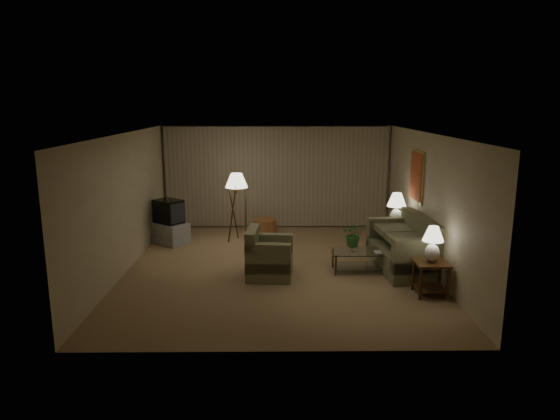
{
  "coord_description": "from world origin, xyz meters",
  "views": [
    {
      "loc": [
        -0.05,
        -9.66,
        3.28
      ],
      "look_at": [
        0.06,
        0.6,
        1.07
      ],
      "focal_mm": 32.0,
      "sensor_mm": 36.0,
      "label": 1
    }
  ],
  "objects_px": {
    "armchair": "(270,258)",
    "side_table_near": "(431,272)",
    "tv_cabinet": "(170,233)",
    "table_lamp_far": "(397,206)",
    "ottoman": "(265,227)",
    "sofa": "(403,249)",
    "vase": "(353,247)",
    "crt_tv": "(169,211)",
    "side_table_far": "(395,234)",
    "floor_lamp": "(237,206)",
    "coffee_table": "(361,258)",
    "table_lamp_near": "(433,241)"
  },
  "relations": [
    {
      "from": "crt_tv",
      "to": "floor_lamp",
      "type": "xyz_separation_m",
      "value": [
        1.6,
        0.19,
        0.09
      ]
    },
    {
      "from": "sofa",
      "to": "side_table_near",
      "type": "bearing_deg",
      "value": 1.66
    },
    {
      "from": "table_lamp_near",
      "to": "tv_cabinet",
      "type": "distance_m",
      "value": 6.21
    },
    {
      "from": "tv_cabinet",
      "to": "crt_tv",
      "type": "relative_size",
      "value": 1.3
    },
    {
      "from": "armchair",
      "to": "side_table_far",
      "type": "distance_m",
      "value": 3.25
    },
    {
      "from": "crt_tv",
      "to": "side_table_far",
      "type": "bearing_deg",
      "value": 31.05
    },
    {
      "from": "armchair",
      "to": "table_lamp_far",
      "type": "distance_m",
      "value": 3.31
    },
    {
      "from": "armchair",
      "to": "tv_cabinet",
      "type": "distance_m",
      "value": 3.38
    },
    {
      "from": "sofa",
      "to": "vase",
      "type": "xyz_separation_m",
      "value": [
        -1.0,
        -0.1,
        0.06
      ]
    },
    {
      "from": "table_lamp_far",
      "to": "ottoman",
      "type": "bearing_deg",
      "value": 152.45
    },
    {
      "from": "side_table_far",
      "to": "table_lamp_near",
      "type": "height_order",
      "value": "table_lamp_near"
    },
    {
      "from": "side_table_near",
      "to": "coffee_table",
      "type": "bearing_deg",
      "value": 128.67
    },
    {
      "from": "side_table_far",
      "to": "coffee_table",
      "type": "bearing_deg",
      "value": -126.54
    },
    {
      "from": "sofa",
      "to": "crt_tv",
      "type": "height_order",
      "value": "crt_tv"
    },
    {
      "from": "side_table_near",
      "to": "table_lamp_near",
      "type": "height_order",
      "value": "table_lamp_near"
    },
    {
      "from": "crt_tv",
      "to": "ottoman",
      "type": "bearing_deg",
      "value": 58.84
    },
    {
      "from": "armchair",
      "to": "side_table_near",
      "type": "xyz_separation_m",
      "value": [
        2.8,
        -0.95,
        0.04
      ]
    },
    {
      "from": "sofa",
      "to": "side_table_far",
      "type": "relative_size",
      "value": 3.48
    },
    {
      "from": "armchair",
      "to": "crt_tv",
      "type": "bearing_deg",
      "value": 50.15
    },
    {
      "from": "tv_cabinet",
      "to": "ottoman",
      "type": "relative_size",
      "value": 1.77
    },
    {
      "from": "table_lamp_far",
      "to": "tv_cabinet",
      "type": "height_order",
      "value": "table_lamp_far"
    },
    {
      "from": "armchair",
      "to": "ottoman",
      "type": "bearing_deg",
      "value": 7.41
    },
    {
      "from": "armchair",
      "to": "vase",
      "type": "distance_m",
      "value": 1.68
    },
    {
      "from": "side_table_far",
      "to": "tv_cabinet",
      "type": "xyz_separation_m",
      "value": [
        -5.2,
        0.72,
        -0.15
      ]
    },
    {
      "from": "side_table_near",
      "to": "table_lamp_far",
      "type": "bearing_deg",
      "value": 90.0
    },
    {
      "from": "coffee_table",
      "to": "crt_tv",
      "type": "xyz_separation_m",
      "value": [
        -4.2,
        2.07,
        0.5
      ]
    },
    {
      "from": "crt_tv",
      "to": "ottoman",
      "type": "relative_size",
      "value": 1.36
    },
    {
      "from": "armchair",
      "to": "coffee_table",
      "type": "bearing_deg",
      "value": -75.88
    },
    {
      "from": "sofa",
      "to": "tv_cabinet",
      "type": "xyz_separation_m",
      "value": [
        -5.05,
        1.97,
        -0.18
      ]
    },
    {
      "from": "armchair",
      "to": "vase",
      "type": "xyz_separation_m",
      "value": [
        1.65,
        0.3,
        0.12
      ]
    },
    {
      "from": "armchair",
      "to": "side_table_near",
      "type": "distance_m",
      "value": 2.96
    },
    {
      "from": "sofa",
      "to": "armchair",
      "type": "xyz_separation_m",
      "value": [
        -2.65,
        -0.4,
        -0.05
      ]
    },
    {
      "from": "tv_cabinet",
      "to": "floor_lamp",
      "type": "distance_m",
      "value": 1.72
    },
    {
      "from": "coffee_table",
      "to": "table_lamp_far",
      "type": "bearing_deg",
      "value": 53.46
    },
    {
      "from": "floor_lamp",
      "to": "side_table_far",
      "type": "bearing_deg",
      "value": -14.14
    },
    {
      "from": "coffee_table",
      "to": "floor_lamp",
      "type": "height_order",
      "value": "floor_lamp"
    },
    {
      "from": "sofa",
      "to": "side_table_far",
      "type": "distance_m",
      "value": 1.26
    },
    {
      "from": "table_lamp_far",
      "to": "vase",
      "type": "xyz_separation_m",
      "value": [
        -1.15,
        -1.35,
        -0.54
      ]
    },
    {
      "from": "table_lamp_far",
      "to": "crt_tv",
      "type": "relative_size",
      "value": 0.93
    },
    {
      "from": "side_table_near",
      "to": "ottoman",
      "type": "distance_m",
      "value": 5.08
    },
    {
      "from": "table_lamp_near",
      "to": "coffee_table",
      "type": "xyz_separation_m",
      "value": [
        -1.0,
        1.25,
        -0.69
      ]
    },
    {
      "from": "side_table_near",
      "to": "coffee_table",
      "type": "distance_m",
      "value": 1.61
    },
    {
      "from": "table_lamp_near",
      "to": "side_table_far",
      "type": "bearing_deg",
      "value": 90.0
    },
    {
      "from": "coffee_table",
      "to": "floor_lamp",
      "type": "bearing_deg",
      "value": 139.05
    },
    {
      "from": "side_table_near",
      "to": "vase",
      "type": "height_order",
      "value": "side_table_near"
    },
    {
      "from": "side_table_near",
      "to": "vase",
      "type": "distance_m",
      "value": 1.7
    },
    {
      "from": "tv_cabinet",
      "to": "ottoman",
      "type": "bearing_deg",
      "value": 58.84
    },
    {
      "from": "side_table_near",
      "to": "floor_lamp",
      "type": "distance_m",
      "value": 5.05
    },
    {
      "from": "side_table_near",
      "to": "tv_cabinet",
      "type": "relative_size",
      "value": 0.58
    },
    {
      "from": "table_lamp_far",
      "to": "side_table_far",
      "type": "bearing_deg",
      "value": 90.0
    }
  ]
}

